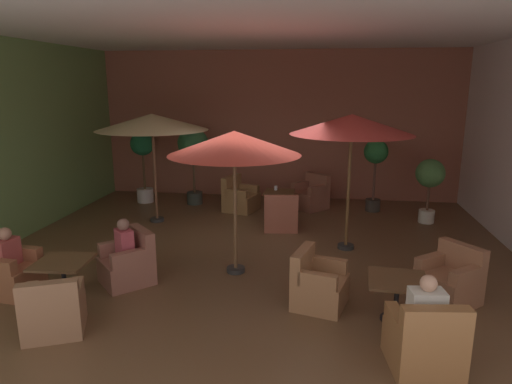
{
  "coord_description": "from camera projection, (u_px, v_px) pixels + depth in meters",
  "views": [
    {
      "loc": [
        1.22,
        -7.93,
        3.2
      ],
      "look_at": [
        0.0,
        0.48,
        1.15
      ],
      "focal_mm": 31.71,
      "sensor_mm": 36.0,
      "label": 1
    }
  ],
  "objects": [
    {
      "name": "patio_umbrella_near_wall",
      "position": [
        152.0,
        122.0,
        10.22
      ],
      "size": [
        2.55,
        2.55,
        2.53
      ],
      "color": "#2D2D2D",
      "rests_on": "ground_plane"
    },
    {
      "name": "armchair_front_left_east",
      "position": [
        281.0,
        216.0,
        10.1
      ],
      "size": [
        0.81,
        0.79,
        0.84
      ],
      "color": "#A15742",
      "rests_on": "ground_plane"
    },
    {
      "name": "armchair_front_right_north",
      "position": [
        8.0,
        273.0,
        7.04
      ],
      "size": [
        0.85,
        0.78,
        0.81
      ],
      "color": "#995B3C",
      "rests_on": "ground_plane"
    },
    {
      "name": "cafe_table_mid_center",
      "position": [
        397.0,
        288.0,
        6.16
      ],
      "size": [
        0.83,
        0.83,
        0.61
      ],
      "color": "black",
      "rests_on": "ground_plane"
    },
    {
      "name": "patron_with_friend",
      "position": [
        7.0,
        249.0,
        6.94
      ],
      "size": [
        0.23,
        0.41,
        0.62
      ],
      "color": "#AD4945",
      "rests_on": "ground_plane"
    },
    {
      "name": "armchair_mid_center_south",
      "position": [
        449.0,
        281.0,
        6.74
      ],
      "size": [
        1.04,
        1.04,
        0.86
      ],
      "color": "#9B6647",
      "rests_on": "ground_plane"
    },
    {
      "name": "ground_plane",
      "position": [
        252.0,
        257.0,
        8.55
      ],
      "size": [
        10.11,
        9.64,
        0.02
      ],
      "primitive_type": "cube",
      "color": "brown"
    },
    {
      "name": "cafe_table_front_left",
      "position": [
        279.0,
        196.0,
        11.12
      ],
      "size": [
        0.73,
        0.73,
        0.61
      ],
      "color": "black",
      "rests_on": "ground_plane"
    },
    {
      "name": "iced_drink_cup",
      "position": [
        276.0,
        188.0,
        11.23
      ],
      "size": [
        0.08,
        0.08,
        0.11
      ],
      "primitive_type": "cylinder",
      "color": "white",
      "rests_on": "cafe_table_front_left"
    },
    {
      "name": "potted_tree_right_corner",
      "position": [
        143.0,
        155.0,
        12.23
      ],
      "size": [
        0.64,
        0.64,
        1.94
      ],
      "color": "silver",
      "rests_on": "ground_plane"
    },
    {
      "name": "potted_tree_left_corner",
      "position": [
        430.0,
        179.0,
        10.43
      ],
      "size": [
        0.66,
        0.66,
        1.51
      ],
      "color": "beige",
      "rests_on": "ground_plane"
    },
    {
      "name": "patio_umbrella_tall_red",
      "position": [
        234.0,
        144.0,
        7.35
      ],
      "size": [
        2.19,
        2.19,
        2.45
      ],
      "color": "#2D2D2D",
      "rests_on": "ground_plane"
    },
    {
      "name": "armchair_front_left_south",
      "position": [
        311.0,
        196.0,
        11.82
      ],
      "size": [
        1.06,
        1.06,
        0.9
      ],
      "color": "#955A46",
      "rests_on": "ground_plane"
    },
    {
      "name": "armchair_front_right_south",
      "position": [
        129.0,
        264.0,
        7.39
      ],
      "size": [
        1.05,
        1.05,
        0.87
      ],
      "color": "#945C4B",
      "rests_on": "ground_plane"
    },
    {
      "name": "patron_blue_shirt",
      "position": [
        124.0,
        241.0,
        7.27
      ],
      "size": [
        0.38,
        0.39,
        0.69
      ],
      "color": "#B2454F",
      "rests_on": "ground_plane"
    },
    {
      "name": "cafe_table_front_right",
      "position": [
        63.0,
        268.0,
        6.78
      ],
      "size": [
        0.82,
        0.82,
        0.61
      ],
      "color": "black",
      "rests_on": "ground_plane"
    },
    {
      "name": "armchair_front_left_north",
      "position": [
        240.0,
        198.0,
        11.62
      ],
      "size": [
        0.94,
        0.98,
        0.89
      ],
      "color": "olive",
      "rests_on": "ground_plane"
    },
    {
      "name": "patron_by_window",
      "position": [
        426.0,
        308.0,
        5.06
      ],
      "size": [
        0.41,
        0.3,
        0.69
      ],
      "color": "silver",
      "rests_on": "ground_plane"
    },
    {
      "name": "armchair_mid_center_north",
      "position": [
        318.0,
        285.0,
        6.63
      ],
      "size": [
        0.88,
        0.9,
        0.84
      ],
      "color": "#9B6A44",
      "rests_on": "ground_plane"
    },
    {
      "name": "wall_back_brick",
      "position": [
        278.0,
        125.0,
        12.67
      ],
      "size": [
        10.11,
        0.08,
        4.1
      ],
      "primitive_type": "cube",
      "color": "#925340",
      "rests_on": "ground_plane"
    },
    {
      "name": "patio_umbrella_center_beige",
      "position": [
        352.0,
        125.0,
        8.42
      ],
      "size": [
        2.32,
        2.32,
        2.64
      ],
      "color": "#2D2D2D",
      "rests_on": "ground_plane"
    },
    {
      "name": "ceiling_slab",
      "position": [
        252.0,
        27.0,
        7.59
      ],
      "size": [
        10.11,
        9.64,
        0.06
      ],
      "primitive_type": "cube",
      "color": "silver",
      "rests_on": "wall_back_brick"
    },
    {
      "name": "potted_tree_mid_right",
      "position": [
        193.0,
        149.0,
        11.98
      ],
      "size": [
        0.82,
        0.82,
        2.06
      ],
      "color": "#333932",
      "rests_on": "ground_plane"
    },
    {
      "name": "armchair_mid_center_east",
      "position": [
        424.0,
        343.0,
        5.11
      ],
      "size": [
        0.83,
        0.87,
        0.91
      ],
      "color": "#9B683B",
      "rests_on": "ground_plane"
    },
    {
      "name": "armchair_front_right_east",
      "position": [
        54.0,
        311.0,
        5.89
      ],
      "size": [
        0.94,
        0.94,
        0.82
      ],
      "color": "#94694A",
      "rests_on": "ground_plane"
    },
    {
      "name": "potted_tree_mid_left",
      "position": [
        375.0,
        161.0,
        11.34
      ],
      "size": [
        0.6,
        0.6,
        1.84
      ],
      "color": "#39342D",
      "rests_on": "ground_plane"
    }
  ]
}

